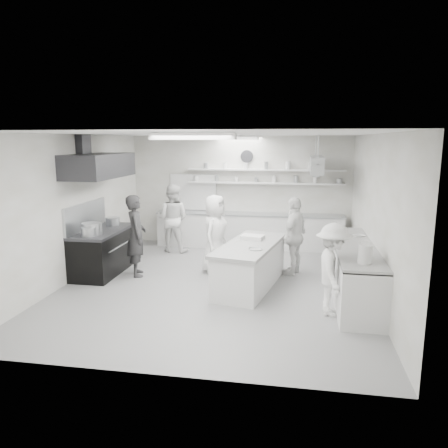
% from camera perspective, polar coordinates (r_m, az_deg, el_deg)
% --- Properties ---
extents(floor, '(6.00, 7.00, 0.02)m').
position_cam_1_polar(floor, '(8.85, -1.07, -8.04)').
color(floor, gray).
rests_on(floor, ground).
extents(ceiling, '(6.00, 7.00, 0.02)m').
position_cam_1_polar(ceiling, '(8.36, -1.14, 11.90)').
color(ceiling, silver).
rests_on(ceiling, wall_back).
extents(wall_back, '(6.00, 0.04, 3.00)m').
position_cam_1_polar(wall_back, '(11.90, 2.07, 4.36)').
color(wall_back, silver).
rests_on(wall_back, floor).
extents(wall_front, '(6.00, 0.04, 3.00)m').
position_cam_1_polar(wall_front, '(5.16, -8.43, -4.66)').
color(wall_front, silver).
rests_on(wall_front, floor).
extents(wall_left, '(0.04, 7.00, 3.00)m').
position_cam_1_polar(wall_left, '(9.50, -19.18, 2.05)').
color(wall_left, silver).
rests_on(wall_left, floor).
extents(wall_right, '(0.04, 7.00, 3.00)m').
position_cam_1_polar(wall_right, '(8.45, 19.31, 0.99)').
color(wall_right, silver).
rests_on(wall_right, floor).
extents(stove, '(0.80, 1.80, 0.90)m').
position_cam_1_polar(stove, '(9.88, -15.64, -3.64)').
color(stove, black).
rests_on(stove, floor).
extents(exhaust_hood, '(0.85, 2.00, 0.50)m').
position_cam_1_polar(exhaust_hood, '(9.59, -16.24, 7.42)').
color(exhaust_hood, '#2F3034').
rests_on(exhaust_hood, wall_left).
extents(back_counter, '(5.00, 0.60, 0.92)m').
position_cam_1_polar(back_counter, '(11.74, 3.29, -0.89)').
color(back_counter, silver).
rests_on(back_counter, floor).
extents(shelf_lower, '(4.20, 0.26, 0.04)m').
position_cam_1_polar(shelf_lower, '(11.67, 5.41, 5.42)').
color(shelf_lower, silver).
rests_on(shelf_lower, wall_back).
extents(shelf_upper, '(4.20, 0.26, 0.04)m').
position_cam_1_polar(shelf_upper, '(11.64, 5.44, 7.14)').
color(shelf_upper, silver).
rests_on(shelf_upper, wall_back).
extents(pass_through_window, '(1.30, 0.04, 1.00)m').
position_cam_1_polar(pass_through_window, '(12.13, -4.06, 4.23)').
color(pass_through_window, black).
rests_on(pass_through_window, wall_back).
extents(wall_clock, '(0.32, 0.05, 0.32)m').
position_cam_1_polar(wall_clock, '(11.76, 3.05, 8.92)').
color(wall_clock, white).
rests_on(wall_clock, wall_back).
extents(right_counter, '(0.74, 3.30, 0.94)m').
position_cam_1_polar(right_counter, '(8.44, 16.72, -6.06)').
color(right_counter, silver).
rests_on(right_counter, floor).
extents(pot_rack, '(0.30, 1.60, 0.40)m').
position_cam_1_polar(pot_rack, '(10.64, 12.12, 7.66)').
color(pot_rack, '#AAAEB4').
rests_on(pot_rack, ceiling).
extents(light_fixture_front, '(1.30, 0.25, 0.10)m').
position_cam_1_polar(light_fixture_front, '(6.60, -4.14, 11.49)').
color(light_fixture_front, silver).
rests_on(light_fixture_front, ceiling).
extents(light_fixture_rear, '(1.30, 0.25, 0.10)m').
position_cam_1_polar(light_fixture_rear, '(10.14, 0.81, 11.36)').
color(light_fixture_rear, silver).
rests_on(light_fixture_rear, ceiling).
extents(prep_island, '(1.26, 2.39, 0.84)m').
position_cam_1_polar(prep_island, '(8.62, 3.46, -5.61)').
color(prep_island, silver).
rests_on(prep_island, floor).
extents(stove_pot, '(0.41, 0.41, 0.29)m').
position_cam_1_polar(stove_pot, '(9.33, -17.06, -0.74)').
color(stove_pot, '#AAAEB4').
rests_on(stove_pot, stove).
extents(cook_stove, '(0.63, 0.75, 1.75)m').
position_cam_1_polar(cook_stove, '(9.40, -11.52, -1.52)').
color(cook_stove, '#2B2B2C').
rests_on(cook_stove, floor).
extents(cook_back, '(0.91, 0.73, 1.77)m').
position_cam_1_polar(cook_back, '(11.29, -6.83, 0.76)').
color(cook_back, white).
rests_on(cook_back, floor).
extents(cook_island_left, '(0.71, 0.93, 1.72)m').
position_cam_1_polar(cook_island_left, '(9.48, -1.22, -1.29)').
color(cook_island_left, white).
rests_on(cook_island_left, floor).
extents(cook_island_right, '(0.77, 1.08, 1.70)m').
position_cam_1_polar(cook_island_right, '(9.45, 9.30, -1.54)').
color(cook_island_right, white).
rests_on(cook_island_right, floor).
extents(cook_right, '(0.60, 1.01, 1.55)m').
position_cam_1_polar(cook_right, '(7.39, 14.16, -5.87)').
color(cook_right, white).
rests_on(cook_right, floor).
extents(bowl_island_a, '(0.29, 0.29, 0.06)m').
position_cam_1_polar(bowl_island_a, '(8.06, 4.20, -3.48)').
color(bowl_island_a, '#AAAEB4').
rests_on(bowl_island_a, prep_island).
extents(bowl_island_b, '(0.19, 0.19, 0.06)m').
position_cam_1_polar(bowl_island_b, '(8.70, 2.06, -2.39)').
color(bowl_island_b, silver).
rests_on(bowl_island_b, prep_island).
extents(bowl_right, '(0.31, 0.31, 0.06)m').
position_cam_1_polar(bowl_right, '(9.13, 17.41, -1.57)').
color(bowl_right, silver).
rests_on(bowl_right, right_counter).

